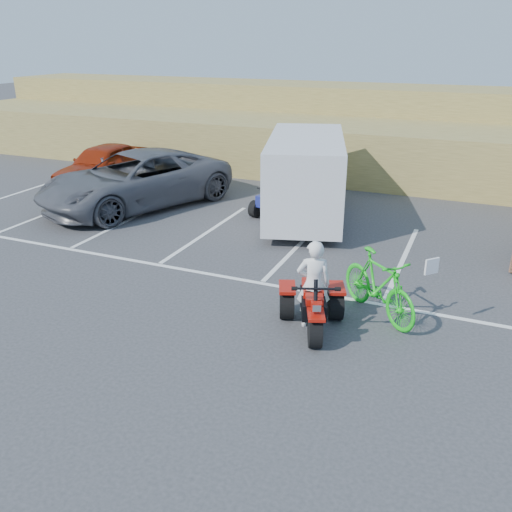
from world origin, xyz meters
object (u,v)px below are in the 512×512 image
at_px(green_dirt_bike, 379,285).
at_px(quad_atv_blue, 276,216).
at_px(rider, 313,284).
at_px(red_car, 103,165).
at_px(quad_atv_green, 304,207).
at_px(red_trike_atv, 312,329).
at_px(cargo_trailer, 305,176).
at_px(grey_pickup, 136,180).

xyz_separation_m(green_dirt_bike, quad_atv_blue, (-4.12, 5.27, -0.65)).
bearing_deg(rider, red_car, -56.25).
height_order(rider, quad_atv_green, rider).
relative_size(red_trike_atv, quad_atv_blue, 1.13).
relative_size(cargo_trailer, quad_atv_green, 3.68).
bearing_deg(quad_atv_green, cargo_trailer, -52.43).
distance_m(green_dirt_bike, quad_atv_green, 7.48).
bearing_deg(green_dirt_bike, grey_pickup, 104.52).
bearing_deg(quad_atv_green, red_trike_atv, -50.75).
height_order(rider, green_dirt_bike, rider).
bearing_deg(red_car, cargo_trailer, -8.70).
relative_size(green_dirt_bike, grey_pickup, 0.35).
relative_size(green_dirt_bike, quad_atv_blue, 1.47).
distance_m(red_trike_atv, quad_atv_blue, 7.03).
bearing_deg(red_car, green_dirt_bike, -30.62).
distance_m(cargo_trailer, quad_atv_green, 1.83).
bearing_deg(quad_atv_green, quad_atv_blue, -91.66).
bearing_deg(quad_atv_green, grey_pickup, -137.76).
bearing_deg(quad_atv_green, red_car, -158.73).
bearing_deg(quad_atv_blue, green_dirt_bike, -39.37).
bearing_deg(red_trike_atv, rider, 90.00).
height_order(cargo_trailer, quad_atv_green, cargo_trailer).
distance_m(red_car, quad_atv_green, 7.80).
distance_m(grey_pickup, cargo_trailer, 5.48).
bearing_deg(rider, quad_atv_green, -92.07).
height_order(red_car, quad_atv_blue, red_car).
bearing_deg(grey_pickup, quad_atv_green, 44.71).
bearing_deg(grey_pickup, green_dirt_bike, -4.84).
bearing_deg(cargo_trailer, grey_pickup, 172.57).
bearing_deg(green_dirt_bike, cargo_trailer, 73.27).
relative_size(red_car, quad_atv_blue, 2.97).
bearing_deg(quad_atv_blue, rider, -50.88).
bearing_deg(quad_atv_blue, quad_atv_green, 80.95).
distance_m(green_dirt_bike, quad_atv_blue, 6.72).
distance_m(green_dirt_bike, grey_pickup, 9.73).
bearing_deg(red_trike_atv, grey_pickup, 123.04).
distance_m(grey_pickup, quad_atv_blue, 4.67).
height_order(green_dirt_bike, quad_atv_blue, green_dirt_bike).
xyz_separation_m(green_dirt_bike, red_car, (-11.39, 6.33, 0.09)).
distance_m(red_car, cargo_trailer, 8.22).
distance_m(green_dirt_bike, red_car, 13.03).
bearing_deg(red_car, grey_pickup, -35.89).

